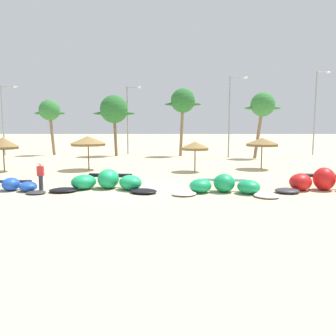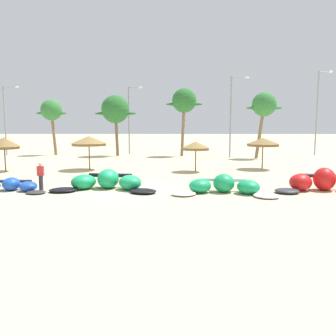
% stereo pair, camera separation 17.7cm
% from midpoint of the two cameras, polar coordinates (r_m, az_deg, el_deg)
% --- Properties ---
extents(ground_plane, '(260.00, 260.00, 0.00)m').
position_cam_midpoint_polar(ground_plane, '(20.19, -7.30, -3.51)').
color(ground_plane, beige).
extents(kite_left, '(4.89, 2.28, 0.76)m').
position_cam_midpoint_polar(kite_left, '(21.27, -24.98, -2.79)').
color(kite_left, '#333338').
rests_on(kite_left, ground).
extents(kite_left_of_center, '(6.44, 3.12, 1.16)m').
position_cam_midpoint_polar(kite_left_of_center, '(20.12, -10.04, -2.31)').
color(kite_left_of_center, black).
rests_on(kite_left_of_center, ground).
extents(kite_center, '(5.94, 3.03, 1.04)m').
position_cam_midpoint_polar(kite_center, '(18.97, 9.68, -3.02)').
color(kite_center, white).
rests_on(kite_center, ground).
extents(kite_right_of_center, '(6.07, 3.29, 1.32)m').
position_cam_midpoint_polar(kite_right_of_center, '(21.20, 25.30, -2.24)').
color(kite_right_of_center, '#333338').
rests_on(kite_right_of_center, ground).
extents(beach_umbrella_near_van, '(2.46, 2.46, 2.79)m').
position_cam_midpoint_polar(beach_umbrella_near_van, '(30.43, -25.79, 3.81)').
color(beach_umbrella_near_van, brown).
rests_on(beach_umbrella_near_van, ground).
extents(beach_umbrella_middle, '(3.00, 3.00, 2.86)m').
position_cam_midpoint_polar(beach_umbrella_middle, '(29.22, -13.04, 4.49)').
color(beach_umbrella_middle, brown).
rests_on(beach_umbrella_middle, ground).
extents(beach_umbrella_near_palms, '(2.28, 2.28, 2.45)m').
position_cam_midpoint_polar(beach_umbrella_near_palms, '(27.44, 4.88, 3.75)').
color(beach_umbrella_near_palms, brown).
rests_on(beach_umbrella_near_palms, ground).
extents(beach_umbrella_outermost, '(2.80, 2.80, 2.69)m').
position_cam_midpoint_polar(beach_umbrella_outermost, '(30.06, 15.90, 4.24)').
color(beach_umbrella_outermost, brown).
rests_on(beach_umbrella_outermost, ground).
extents(person_near_kites, '(0.36, 0.24, 1.62)m').
position_cam_midpoint_polar(person_near_kites, '(20.81, -20.46, -1.30)').
color(person_near_kites, '#383842').
rests_on(person_near_kites, ground).
extents(palm_left, '(3.93, 2.62, 6.98)m').
position_cam_midpoint_polar(palm_left, '(45.45, -18.98, 9.08)').
color(palm_left, '#7F6647').
rests_on(palm_left, ground).
extents(palm_left_of_gap, '(5.08, 3.39, 7.40)m').
position_cam_midpoint_polar(palm_left_of_gap, '(42.11, -8.75, 9.70)').
color(palm_left_of_gap, brown).
rests_on(palm_left_of_gap, ground).
extents(palm_center_left, '(4.41, 2.94, 8.21)m').
position_cam_midpoint_polar(palm_center_left, '(41.68, 2.88, 11.14)').
color(palm_center_left, '#7F6647').
rests_on(palm_center_left, ground).
extents(palm_center_right, '(4.08, 2.72, 7.45)m').
position_cam_midpoint_polar(palm_center_right, '(40.06, 16.03, 10.11)').
color(palm_center_right, '#7F6647').
rests_on(palm_center_right, ground).
extents(lamppost_west, '(2.11, 0.24, 8.60)m').
position_cam_midpoint_polar(lamppost_west, '(47.00, -25.55, 7.87)').
color(lamppost_west, gray).
rests_on(lamppost_west, ground).
extents(lamppost_west_center, '(1.89, 0.24, 8.72)m').
position_cam_midpoint_polar(lamppost_west_center, '(44.40, -6.30, 8.66)').
color(lamppost_west_center, gray).
rests_on(lamppost_west_center, ground).
extents(lamppost_east_center, '(2.13, 0.24, 9.29)m').
position_cam_midpoint_polar(lamppost_east_center, '(40.13, 10.91, 9.19)').
color(lamppost_east_center, gray).
rests_on(lamppost_east_center, ground).
extents(lamppost_east, '(1.80, 0.24, 10.48)m').
position_cam_midpoint_polar(lamppost_east, '(47.13, 24.09, 9.07)').
color(lamppost_east, gray).
rests_on(lamppost_east, ground).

